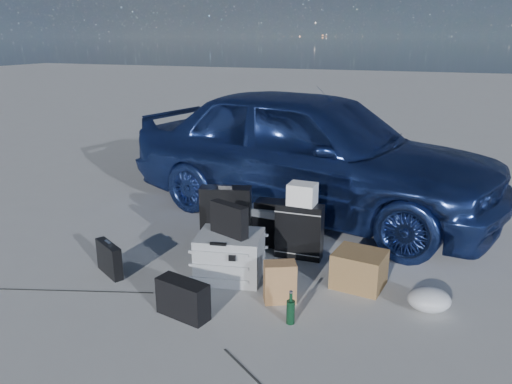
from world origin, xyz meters
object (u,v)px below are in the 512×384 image
duffel_bag (269,228)px  cardboard_box (359,269)px  briefcase (109,259)px  suitcase_left (226,218)px  car (310,151)px  green_bottle (291,308)px  pelican_case (230,256)px  suitcase_right (299,231)px

duffel_bag → cardboard_box: bearing=-32.6°
briefcase → cardboard_box: cardboard_box is taller
suitcase_left → duffel_bag: (0.36, 0.30, -0.16)m
suitcase_left → briefcase: bearing=-145.5°
briefcase → duffel_bag: (1.12, 1.21, 0.02)m
car → green_bottle: size_ratio=17.58×
cardboard_box → green_bottle: cardboard_box is taller
briefcase → green_bottle: bearing=24.0°
suitcase_left → green_bottle: size_ratio=2.56×
car → green_bottle: (0.55, -2.53, -0.64)m
pelican_case → suitcase_left: size_ratio=0.86×
pelican_case → suitcase_right: (0.46, 0.64, 0.07)m
pelican_case → car: bearing=73.0°
duffel_bag → green_bottle: 1.57m
suitcase_left → cardboard_box: bearing=-28.7°
pelican_case → suitcase_left: bearing=105.9°
pelican_case → green_bottle: size_ratio=2.21×
car → briefcase: (-1.25, -2.33, -0.62)m
suitcase_left → green_bottle: bearing=-62.9°
suitcase_right → briefcase: bearing=-148.9°
suitcase_right → pelican_case: bearing=-127.7°
green_bottle → briefcase: bearing=173.7°
car → duffel_bag: (-0.13, -1.12, -0.61)m
pelican_case → briefcase: 1.11m
pelican_case → duffel_bag: (0.06, 0.87, -0.04)m
briefcase → cardboard_box: bearing=45.6°
car → green_bottle: car is taller
car → duffel_bag: 1.28m
suitcase_right → green_bottle: (0.28, -1.18, -0.15)m
duffel_bag → green_bottle: duffel_bag is taller
car → pelican_case: size_ratio=7.97×
car → duffel_bag: bearing=-174.3°
pelican_case → suitcase_right: size_ratio=1.04×
suitcase_right → suitcase_left: bearing=-176.8°
duffel_bag → cardboard_box: size_ratio=1.59×
car → pelican_case: 2.07m
cardboard_box → green_bottle: 0.88m
duffel_bag → suitcase_right: bearing=-32.1°
pelican_case → duffel_bag: size_ratio=0.85×
car → cardboard_box: car is taller
cardboard_box → duffel_bag: bearing=149.7°
cardboard_box → car: bearing=118.1°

